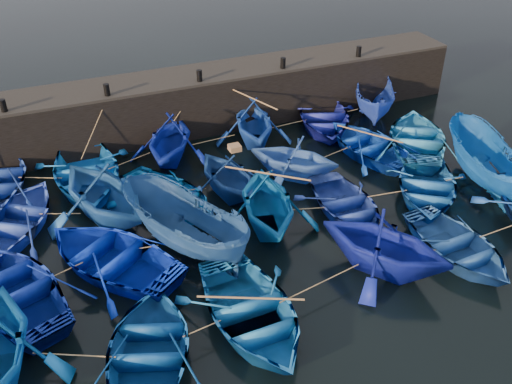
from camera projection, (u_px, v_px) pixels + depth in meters
name	position (u px, v px, depth m)	size (l,w,h in m)	color
ground	(293.00, 258.00, 18.90)	(120.00, 120.00, 0.00)	black
quay_wall	(195.00, 102.00, 26.31)	(26.00, 2.50, 2.50)	black
quay_top	(194.00, 75.00, 25.59)	(26.00, 2.50, 0.12)	black
bollard_0	(3.00, 105.00, 22.16)	(0.24, 0.24, 0.50)	black
bollard_1	(107.00, 90.00, 23.45)	(0.24, 0.24, 0.50)	black
bollard_2	(199.00, 76.00, 24.73)	(0.24, 0.24, 0.50)	black
bollard_3	(283.00, 63.00, 26.01)	(0.24, 0.24, 0.50)	black
bollard_4	(359.00, 51.00, 27.30)	(0.24, 0.24, 0.50)	black
boat_1	(86.00, 173.00, 22.36)	(3.88, 5.42, 1.12)	blue
boat_2	(170.00, 138.00, 23.76)	(3.42, 3.97, 2.09)	navy
boat_3	(253.00, 121.00, 25.11)	(3.41, 3.96, 2.08)	#1641A5
boat_4	(324.00, 117.00, 26.65)	(3.53, 4.93, 1.02)	navy
boat_5	(375.00, 99.00, 27.40)	(1.80, 4.78, 1.85)	blue
boat_6	(13.00, 221.00, 19.82)	(3.47, 4.85, 1.01)	#223EA8
boat_7	(103.00, 191.00, 20.00)	(4.15, 4.81, 2.53)	navy
boat_8	(167.00, 197.00, 21.13)	(3.32, 4.64, 0.96)	#0457A7
boat_9	(228.00, 174.00, 21.54)	(3.15, 3.66, 1.92)	navy
boat_10	(294.00, 157.00, 22.64)	(3.14, 3.64, 1.92)	blue
boat_11	(368.00, 144.00, 24.52)	(3.28, 4.59, 0.95)	#0A38A6
boat_12	(418.00, 138.00, 24.86)	(3.70, 5.17, 1.07)	blue
boat_13	(13.00, 289.00, 16.90)	(3.70, 5.17, 1.07)	navy
boat_14	(112.00, 256.00, 18.19)	(3.67, 5.13, 1.07)	#021CA0
boat_15	(184.00, 227.00, 18.63)	(2.00, 5.31, 2.05)	navy
boat_16	(267.00, 202.00, 19.68)	(3.69, 4.28, 2.25)	#08579C
boat_17	(346.00, 205.00, 20.76)	(3.01, 4.21, 0.87)	navy
boat_18	(426.00, 187.00, 21.68)	(3.34, 4.67, 0.97)	#155195
boat_19	(484.00, 162.00, 22.18)	(1.96, 5.21, 2.01)	#0D50A2
boat_21	(150.00, 349.00, 15.07)	(3.33, 4.66, 0.97)	navy
boat_22	(251.00, 312.00, 16.13)	(3.57, 5.00, 1.04)	#135DA1
boat_23	(385.00, 243.00, 17.78)	(3.68, 4.27, 2.25)	navy
boat_24	(458.00, 246.00, 18.74)	(3.10, 4.34, 0.90)	#24579A
wooden_crate	(235.00, 148.00, 21.04)	(0.43, 0.40, 0.22)	olive
mooring_ropes	(233.00, 166.00, 22.19)	(17.27, 11.93, 2.10)	tan
loose_oars	(290.00, 164.00, 20.91)	(10.71, 12.31, 1.36)	#99724C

